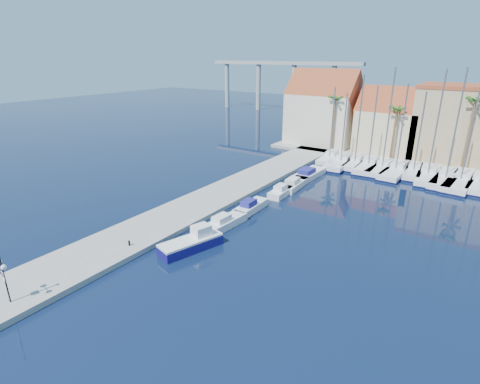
# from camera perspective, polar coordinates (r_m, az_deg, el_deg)

# --- Properties ---
(ground) EXTENTS (260.00, 260.00, 0.00)m
(ground) POSITION_cam_1_polar(r_m,az_deg,el_deg) (30.70, -5.60, -11.88)
(ground) COLOR black
(ground) RESTS_ON ground
(quay_west) EXTENTS (6.00, 77.00, 0.50)m
(quay_west) POSITION_cam_1_polar(r_m,az_deg,el_deg) (45.13, -3.42, -0.62)
(quay_west) COLOR gray
(quay_west) RESTS_ON ground
(shore_north) EXTENTS (54.00, 16.00, 0.50)m
(shore_north) POSITION_cam_1_polar(r_m,az_deg,el_deg) (69.88, 27.83, 4.59)
(shore_north) COLOR gray
(shore_north) RESTS_ON ground
(lamp_post) EXTENTS (1.35, 0.52, 4.01)m
(lamp_post) POSITION_cam_1_polar(r_m,az_deg,el_deg) (29.42, -32.52, -9.76)
(lamp_post) COLOR black
(lamp_post) RESTS_ON quay_west
(bollard) EXTENTS (0.18, 0.18, 0.45)m
(bollard) POSITION_cam_1_polar(r_m,az_deg,el_deg) (34.50, -16.52, -7.48)
(bollard) COLOR black
(bollard) RESTS_ON quay_west
(fishing_boat) EXTENTS (3.42, 6.04, 2.01)m
(fishing_boat) POSITION_cam_1_polar(r_m,az_deg,el_deg) (33.62, -7.28, -7.61)
(fishing_boat) COLOR navy
(fishing_boat) RESTS_ON ground
(motorboat_west_0) EXTENTS (1.97, 5.32, 1.40)m
(motorboat_west_0) POSITION_cam_1_polar(r_m,az_deg,el_deg) (37.53, -2.38, -4.63)
(motorboat_west_0) COLOR white
(motorboat_west_0) RESTS_ON ground
(motorboat_west_1) EXTENTS (1.75, 5.08, 1.40)m
(motorboat_west_1) POSITION_cam_1_polar(r_m,az_deg,el_deg) (41.28, 1.63, -2.24)
(motorboat_west_1) COLOR white
(motorboat_west_1) RESTS_ON ground
(motorboat_west_2) EXTENTS (1.82, 5.09, 1.40)m
(motorboat_west_2) POSITION_cam_1_polar(r_m,az_deg,el_deg) (46.31, 6.43, 0.18)
(motorboat_west_2) COLOR white
(motorboat_west_2) RESTS_ON ground
(motorboat_west_3) EXTENTS (2.22, 5.93, 1.40)m
(motorboat_west_3) POSITION_cam_1_polar(r_m,az_deg,el_deg) (48.99, 8.22, 1.23)
(motorboat_west_3) COLOR white
(motorboat_west_3) RESTS_ON ground
(motorboat_west_4) EXTENTS (2.45, 7.15, 1.40)m
(motorboat_west_4) POSITION_cam_1_polar(r_m,az_deg,el_deg) (53.48, 10.40, 2.72)
(motorboat_west_4) COLOR white
(motorboat_west_4) RESTS_ON ground
(sailboat_0) EXTENTS (2.78, 8.39, 11.64)m
(sailboat_0) POSITION_cam_1_polar(r_m,az_deg,el_deg) (62.45, 13.59, 5.10)
(sailboat_0) COLOR white
(sailboat_0) RESTS_ON ground
(sailboat_1) EXTENTS (3.10, 10.07, 11.06)m
(sailboat_1) POSITION_cam_1_polar(r_m,az_deg,el_deg) (60.46, 15.27, 4.43)
(sailboat_1) COLOR white
(sailboat_1) RESTS_ON ground
(sailboat_2) EXTENTS (2.47, 8.15, 13.61)m
(sailboat_2) POSITION_cam_1_polar(r_m,az_deg,el_deg) (60.40, 17.20, 4.30)
(sailboat_2) COLOR white
(sailboat_2) RESTS_ON ground
(sailboat_3) EXTENTS (3.09, 9.97, 12.23)m
(sailboat_3) POSITION_cam_1_polar(r_m,az_deg,el_deg) (59.81, 19.10, 3.87)
(sailboat_3) COLOR white
(sailboat_3) RESTS_ON ground
(sailboat_4) EXTENTS (3.19, 9.71, 14.75)m
(sailboat_4) POSITION_cam_1_polar(r_m,az_deg,el_deg) (59.21, 21.01, 3.52)
(sailboat_4) COLOR white
(sailboat_4) RESTS_ON ground
(sailboat_5) EXTENTS (3.05, 10.40, 12.69)m
(sailboat_5) POSITION_cam_1_polar(r_m,az_deg,el_deg) (58.56, 22.76, 3.06)
(sailboat_5) COLOR white
(sailboat_5) RESTS_ON ground
(sailboat_6) EXTENTS (2.93, 8.56, 11.69)m
(sailboat_6) POSITION_cam_1_polar(r_m,az_deg,el_deg) (59.11, 24.96, 2.91)
(sailboat_6) COLOR white
(sailboat_6) RESTS_ON ground
(sailboat_7) EXTENTS (3.61, 10.53, 14.62)m
(sailboat_7) POSITION_cam_1_polar(r_m,az_deg,el_deg) (58.27, 26.73, 2.41)
(sailboat_7) COLOR white
(sailboat_7) RESTS_ON ground
(sailboat_8) EXTENTS (3.44, 10.47, 14.86)m
(sailboat_8) POSITION_cam_1_polar(r_m,az_deg,el_deg) (57.52, 28.94, 1.82)
(sailboat_8) COLOR white
(sailboat_8) RESTS_ON ground
(sailboat_9) EXTENTS (3.93, 11.55, 14.34)m
(sailboat_9) POSITION_cam_1_polar(r_m,az_deg,el_deg) (57.64, 30.66, 1.52)
(sailboat_9) COLOR white
(sailboat_9) RESTS_ON ground
(sailboat_10) EXTENTS (2.88, 9.87, 14.34)m
(sailboat_10) POSITION_cam_1_polar(r_m,az_deg,el_deg) (57.82, 32.73, 1.21)
(sailboat_10) COLOR white
(sailboat_10) RESTS_ON ground
(building_0) EXTENTS (12.30, 9.00, 13.50)m
(building_0) POSITION_cam_1_polar(r_m,az_deg,el_deg) (72.61, 12.59, 12.02)
(building_0) COLOR beige
(building_0) RESTS_ON shore_north
(building_1) EXTENTS (10.30, 8.00, 11.00)m
(building_1) POSITION_cam_1_polar(r_m,az_deg,el_deg) (69.22, 21.82, 9.66)
(building_1) COLOR beige
(building_1) RESTS_ON shore_north
(building_2) EXTENTS (14.20, 10.20, 11.50)m
(building_2) POSITION_cam_1_polar(r_m,az_deg,el_deg) (68.51, 31.14, 8.94)
(building_2) COLOR tan
(building_2) RESTS_ON shore_north
(palm_0) EXTENTS (2.60, 2.60, 10.15)m
(palm_0) POSITION_cam_1_polar(r_m,az_deg,el_deg) (66.23, 14.33, 13.37)
(palm_0) COLOR brown
(palm_0) RESTS_ON shore_north
(palm_1) EXTENTS (2.60, 2.60, 9.15)m
(palm_1) POSITION_cam_1_polar(r_m,az_deg,el_deg) (63.55, 22.83, 11.31)
(palm_1) COLOR brown
(palm_1) RESTS_ON shore_north
(palm_2) EXTENTS (2.60, 2.60, 11.15)m
(palm_2) POSITION_cam_1_polar(r_m,az_deg,el_deg) (62.05, 32.21, 11.41)
(palm_2) COLOR brown
(palm_2) RESTS_ON shore_north
(viaduct) EXTENTS (48.00, 2.20, 14.45)m
(viaduct) POSITION_cam_1_polar(r_m,az_deg,el_deg) (116.30, 5.88, 17.13)
(viaduct) COLOR #9E9E99
(viaduct) RESTS_ON ground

